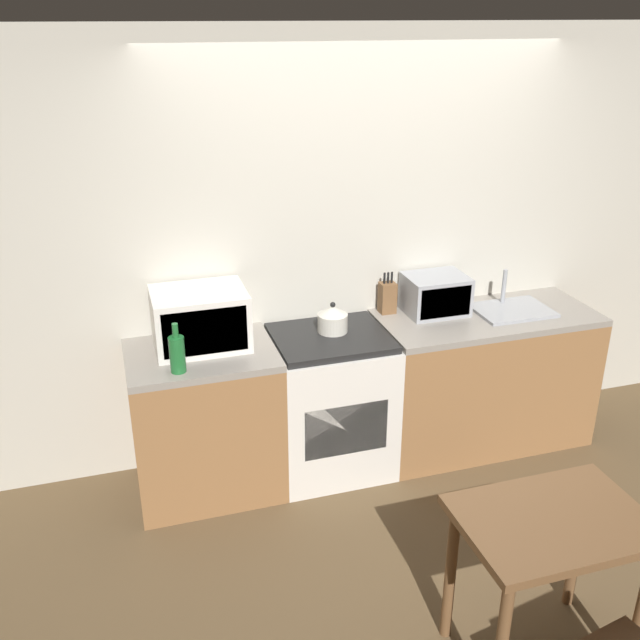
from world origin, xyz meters
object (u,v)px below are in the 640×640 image
at_px(kettle, 333,319).
at_px(toaster_oven, 436,294).
at_px(stove_range, 330,402).
at_px(bottle, 177,353).
at_px(microwave, 200,319).
at_px(dining_table, 550,543).

relative_size(kettle, toaster_oven, 0.49).
bearing_deg(stove_range, toaster_oven, 10.69).
bearing_deg(toaster_oven, bottle, -168.34).
bearing_deg(toaster_oven, kettle, -172.93).
height_order(stove_range, microwave, microwave).
relative_size(microwave, bottle, 1.89).
bearing_deg(microwave, bottle, -119.78).
height_order(bottle, toaster_oven, bottle).
bearing_deg(stove_range, microwave, 173.23).
bearing_deg(dining_table, stove_range, 104.30).
relative_size(stove_range, toaster_oven, 2.39).
height_order(kettle, bottle, bottle).
bearing_deg(kettle, dining_table, -77.01).
relative_size(stove_range, dining_table, 1.16).
height_order(kettle, microwave, microwave).
bearing_deg(bottle, dining_table, -47.61).
height_order(toaster_oven, dining_table, toaster_oven).
relative_size(stove_range, kettle, 4.83).
bearing_deg(dining_table, bottle, 132.39).
bearing_deg(microwave, stove_range, -6.77).
distance_m(kettle, toaster_oven, 0.71).
bearing_deg(stove_range, kettle, 60.86).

